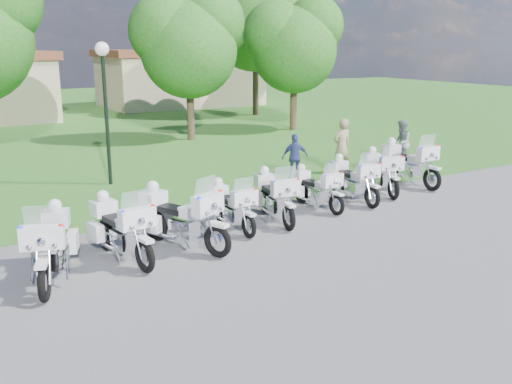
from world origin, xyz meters
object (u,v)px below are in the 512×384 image
motorcycle_5 (316,187)px  bystander_a (342,147)px  motorcycle_4 (274,195)px  motorcycle_7 (381,171)px  motorcycle_2 (180,216)px  motorcycle_1 (120,227)px  motorcycle_8 (408,162)px  bystander_b (401,143)px  lamp_post (104,79)px  motorcycle_6 (352,179)px  bystander_c (295,157)px  motorcycle_0 (51,244)px  motorcycle_3 (231,205)px

motorcycle_5 → bystander_a: 4.61m
motorcycle_4 → motorcycle_7: size_ratio=1.02×
motorcycle_2 → motorcycle_7: (7.39, 1.52, -0.07)m
motorcycle_1 → motorcycle_8: (10.25, 1.86, 0.04)m
motorcycle_5 → bystander_a: bystander_a is taller
motorcycle_2 → bystander_b: 11.48m
motorcycle_8 → motorcycle_2: bearing=12.3°
motorcycle_7 → lamp_post: lamp_post is taller
motorcycle_6 → motorcycle_2: bearing=15.0°
motorcycle_8 → bystander_c: size_ratio=1.67×
bystander_b → motorcycle_8: bearing=5.2°
motorcycle_0 → motorcycle_4: motorcycle_0 is taller
motorcycle_4 → motorcycle_6: bearing=-160.9°
bystander_a → motorcycle_0: bearing=21.2°
motorcycle_3 → bystander_a: size_ratio=1.09×
bystander_a → bystander_b: bearing=176.9°
motorcycle_4 → motorcycle_5: bearing=-157.3°
motorcycle_3 → bystander_b: size_ratio=1.21×
motorcycle_0 → motorcycle_8: motorcycle_8 is taller
motorcycle_7 → motorcycle_8: size_ratio=0.88×
motorcycle_5 → bystander_b: size_ratio=1.20×
motorcycle_0 → bystander_a: bearing=-137.8°
motorcycle_2 → lamp_post: size_ratio=0.54×
motorcycle_4 → motorcycle_5: 1.64m
motorcycle_6 → motorcycle_8: bearing=-162.9°
motorcycle_1 → motorcycle_5: 6.03m
motorcycle_3 → bystander_a: (6.32, 3.50, 0.38)m
motorcycle_6 → motorcycle_4: bearing=12.6°
motorcycle_0 → motorcycle_6: size_ratio=1.06×
motorcycle_4 → motorcycle_2: bearing=23.9°
bystander_b → motorcycle_6: bearing=-13.6°
motorcycle_7 → lamp_post: 9.15m
motorcycle_4 → bystander_b: 8.46m
motorcycle_1 → motorcycle_5: (5.93, 1.06, -0.10)m
motorcycle_6 → motorcycle_5: bearing=8.5°
motorcycle_2 → bystander_a: bystander_a is taller
motorcycle_1 → motorcycle_3: 3.08m
motorcycle_6 → bystander_c: bearing=-86.9°
motorcycle_6 → motorcycle_8: motorcycle_8 is taller
lamp_post → motorcycle_4: bearing=-66.9°
motorcycle_3 → motorcycle_5: motorcycle_3 is taller
motorcycle_8 → bystander_a: 2.48m
motorcycle_5 → motorcycle_4: bearing=8.4°
motorcycle_4 → bystander_a: bystander_a is taller
motorcycle_3 → motorcycle_1: bearing=11.4°
motorcycle_0 → bystander_a: (10.82, 4.53, 0.26)m
motorcycle_3 → motorcycle_6: size_ratio=0.92×
motorcycle_7 → bystander_b: (3.33, 2.55, 0.21)m
bystander_c → motorcycle_1: bearing=46.3°
motorcycle_2 → bystander_a: bearing=-176.5°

